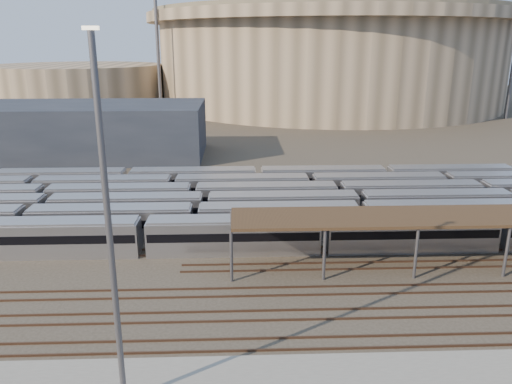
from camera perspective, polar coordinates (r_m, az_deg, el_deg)
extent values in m
plane|color=#383026|center=(46.58, 7.26, -10.62)|extent=(420.00, 420.00, 0.00)
cube|color=#B3B2B7|center=(53.27, 7.64, -4.87)|extent=(112.00, 2.90, 3.60)
cube|color=#B3B2B7|center=(58.14, 11.90, -3.20)|extent=(112.00, 2.90, 3.60)
cube|color=#B3B2B7|center=(62.19, 11.78, -1.86)|extent=(112.00, 2.90, 3.60)
cube|color=#B3B2B7|center=(65.69, 9.41, -0.72)|extent=(112.00, 2.90, 3.60)
cube|color=#B3B2B7|center=(69.12, 6.24, 0.30)|extent=(112.00, 2.90, 3.60)
cube|color=#B3B2B7|center=(72.49, 0.28, 1.19)|extent=(112.00, 2.90, 3.60)
cylinder|color=#515155|center=(46.08, -2.83, -7.36)|extent=(0.30, 0.30, 5.00)
cylinder|color=#515155|center=(51.05, -2.78, -4.87)|extent=(0.30, 0.30, 5.00)
cylinder|color=#515155|center=(46.75, 7.81, -7.14)|extent=(0.30, 0.30, 5.00)
cylinder|color=#515155|center=(51.66, 6.81, -4.71)|extent=(0.30, 0.30, 5.00)
cylinder|color=#515155|center=(48.94, 17.82, -6.71)|extent=(0.30, 0.30, 5.00)
cylinder|color=#515155|center=(53.64, 15.92, -4.43)|extent=(0.30, 0.30, 5.00)
cylinder|color=#515155|center=(52.45, 26.71, -6.15)|extent=(0.30, 0.30, 5.00)
cylinder|color=#515155|center=(56.87, 24.18, -4.09)|extent=(0.30, 0.30, 5.00)
cube|color=#4C3323|center=(45.02, 7.62, -11.54)|extent=(170.00, 0.12, 0.18)
cube|color=#4C3323|center=(46.32, 7.31, -10.66)|extent=(170.00, 0.12, 0.18)
cube|color=#4C3323|center=(41.61, 8.56, -14.14)|extent=(170.00, 0.12, 0.18)
cube|color=#4C3323|center=(42.87, 8.19, -13.12)|extent=(170.00, 0.12, 0.18)
cube|color=#4C3323|center=(38.30, 9.68, -17.20)|extent=(170.00, 0.12, 0.18)
cube|color=#4C3323|center=(39.53, 9.24, -15.99)|extent=(170.00, 0.12, 0.18)
cylinder|color=tan|center=(183.74, 8.22, 14.40)|extent=(116.00, 116.00, 28.00)
cylinder|color=tan|center=(183.77, 8.43, 19.23)|extent=(124.00, 124.00, 3.00)
cylinder|color=#68604A|center=(183.88, 8.47, 19.93)|extent=(120.00, 120.00, 1.50)
cylinder|color=tan|center=(179.24, -19.65, 11.32)|extent=(56.00, 56.00, 14.00)
cube|color=#1E232D|center=(100.98, -18.17, 6.69)|extent=(42.00, 20.00, 10.00)
cylinder|color=#515155|center=(152.45, -11.12, 15.30)|extent=(1.00, 1.00, 36.00)
cylinder|color=#515155|center=(200.77, -3.05, 15.88)|extent=(1.00, 1.00, 36.00)
cylinder|color=#515155|center=(28.80, -16.39, -4.90)|extent=(0.36, 0.36, 21.71)
cube|color=#FFF2CC|center=(26.89, -18.39, 17.37)|extent=(0.81, 0.34, 0.20)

